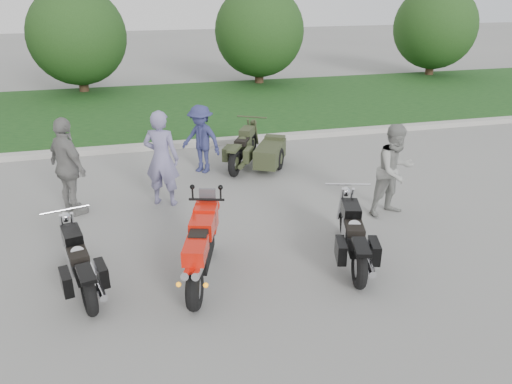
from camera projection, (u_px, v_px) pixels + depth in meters
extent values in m
plane|color=gray|center=(231.00, 258.00, 8.01)|extent=(80.00, 80.00, 0.00)
cube|color=#ADABA3|center=(186.00, 144.00, 13.32)|extent=(60.00, 0.30, 0.15)
cube|color=#2B5B1F|center=(171.00, 108.00, 17.02)|extent=(60.00, 8.00, 0.14)
cylinder|color=#3F2B1C|center=(83.00, 79.00, 19.12)|extent=(0.36, 0.36, 1.20)
sphere|color=#1F3D16|center=(77.00, 36.00, 18.49)|extent=(3.60, 3.60, 3.60)
cylinder|color=#3F2B1C|center=(259.00, 72.00, 20.71)|extent=(0.36, 0.36, 1.20)
sphere|color=#1F3D16|center=(259.00, 31.00, 20.08)|extent=(3.60, 3.60, 3.60)
cylinder|color=#3F2B1C|center=(430.00, 64.00, 22.53)|extent=(0.36, 0.36, 1.20)
sphere|color=#1F3D16|center=(435.00, 27.00, 21.90)|extent=(3.60, 3.60, 3.60)
torus|color=black|center=(195.00, 289.00, 6.68)|extent=(0.36, 0.64, 0.61)
torus|color=black|center=(209.00, 239.00, 7.99)|extent=(0.29, 0.60, 0.59)
cube|color=black|center=(201.00, 249.00, 7.20)|extent=(0.52, 0.93, 0.35)
cube|color=red|center=(203.00, 225.00, 7.30)|extent=(0.48, 0.62, 0.26)
cube|color=red|center=(196.00, 251.00, 6.70)|extent=(0.44, 0.60, 0.22)
cube|color=black|center=(199.00, 234.00, 6.96)|extent=(0.35, 0.40, 0.10)
cube|color=red|center=(206.00, 217.00, 7.65)|extent=(0.44, 0.47, 0.39)
cylinder|color=silver|center=(188.00, 272.00, 6.51)|extent=(0.24, 0.47, 0.21)
cylinder|color=silver|center=(198.00, 272.00, 6.50)|extent=(0.24, 0.47, 0.21)
torus|color=black|center=(89.00, 294.00, 6.57)|extent=(0.29, 0.62, 0.61)
torus|color=black|center=(71.00, 247.00, 7.77)|extent=(0.24, 0.58, 0.57)
cube|color=black|center=(78.00, 264.00, 7.14)|extent=(0.44, 1.09, 0.12)
cube|color=silver|center=(78.00, 260.00, 7.11)|extent=(0.35, 0.45, 0.31)
cube|color=black|center=(72.00, 236.00, 7.23)|extent=(0.36, 0.53, 0.20)
cube|color=black|center=(78.00, 254.00, 6.94)|extent=(0.35, 0.49, 0.11)
cube|color=black|center=(86.00, 274.00, 6.44)|extent=(0.31, 0.52, 0.05)
cylinder|color=silver|center=(95.00, 279.00, 7.00)|extent=(0.32, 0.97, 0.09)
torus|color=black|center=(359.00, 268.00, 7.15)|extent=(0.33, 0.66, 0.64)
torus|color=black|center=(345.00, 221.00, 8.58)|extent=(0.27, 0.61, 0.60)
cube|color=black|center=(352.00, 237.00, 7.83)|extent=(0.51, 1.14, 0.13)
cube|color=silver|center=(352.00, 233.00, 7.80)|extent=(0.39, 0.48, 0.33)
cube|color=black|center=(351.00, 210.00, 7.96)|extent=(0.40, 0.57, 0.21)
cube|color=black|center=(354.00, 228.00, 7.61)|extent=(0.38, 0.52, 0.11)
cube|color=black|center=(361.00, 247.00, 7.01)|extent=(0.34, 0.55, 0.06)
cylinder|color=silver|center=(366.00, 255.00, 7.58)|extent=(0.38, 1.02, 0.09)
torus|color=black|center=(235.00, 163.00, 11.21)|extent=(0.45, 0.64, 0.64)
torus|color=black|center=(252.00, 143.00, 12.61)|extent=(0.39, 0.59, 0.61)
cube|color=black|center=(244.00, 149.00, 11.88)|extent=(0.73, 1.10, 0.13)
cube|color=#323A21|center=(244.00, 146.00, 11.85)|extent=(0.45, 0.51, 0.33)
cube|color=#323A21|center=(247.00, 132.00, 12.00)|extent=(0.48, 0.58, 0.21)
cube|color=black|center=(242.00, 141.00, 11.65)|extent=(0.46, 0.54, 0.11)
cube|color=#323A21|center=(234.00, 149.00, 11.08)|extent=(0.43, 0.56, 0.06)
cylinder|color=#323A21|center=(247.00, 160.00, 11.60)|extent=(0.58, 0.96, 0.09)
cube|color=#323A21|center=(270.00, 153.00, 11.65)|extent=(1.05, 1.33, 0.43)
torus|color=black|center=(280.00, 159.00, 11.64)|extent=(0.35, 0.52, 0.53)
imported|color=slate|center=(162.00, 159.00, 9.60)|extent=(0.82, 0.70, 1.90)
imported|color=gray|center=(395.00, 171.00, 9.20)|extent=(0.99, 0.86, 1.75)
imported|color=navy|center=(201.00, 139.00, 11.32)|extent=(1.13, 1.12, 1.57)
imported|color=gray|center=(68.00, 167.00, 9.19)|extent=(1.00, 1.16, 1.87)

